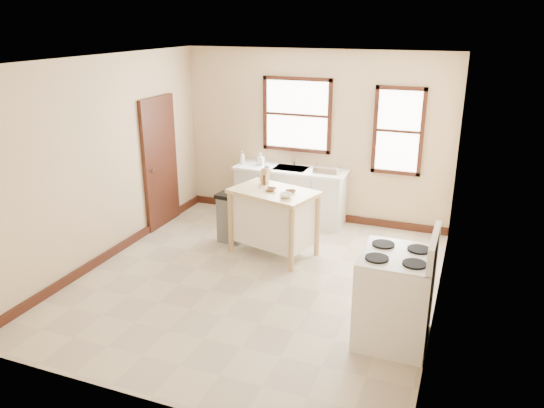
% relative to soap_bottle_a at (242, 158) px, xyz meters
% --- Properties ---
extents(floor, '(5.00, 5.00, 0.00)m').
position_rel_soap_bottle_a_xyz_m(floor, '(1.15, -2.14, -1.03)').
color(floor, '#B2A38D').
rests_on(floor, ground).
extents(ceiling, '(5.00, 5.00, 0.00)m').
position_rel_soap_bottle_a_xyz_m(ceiling, '(1.15, -2.14, 1.77)').
color(ceiling, white).
rests_on(ceiling, ground).
extents(wall_back, '(4.50, 0.04, 2.80)m').
position_rel_soap_bottle_a_xyz_m(wall_back, '(1.15, 0.36, 0.37)').
color(wall_back, '#CCB786').
rests_on(wall_back, ground).
extents(wall_left, '(0.04, 5.00, 2.80)m').
position_rel_soap_bottle_a_xyz_m(wall_left, '(-1.10, -2.14, 0.37)').
color(wall_left, '#CCB786').
rests_on(wall_left, ground).
extents(wall_right, '(0.04, 5.00, 2.80)m').
position_rel_soap_bottle_a_xyz_m(wall_right, '(3.40, -2.14, 0.37)').
color(wall_right, '#CCB786').
rests_on(wall_right, ground).
extents(window_main, '(1.17, 0.06, 1.22)m').
position_rel_soap_bottle_a_xyz_m(window_main, '(0.85, 0.34, 0.72)').
color(window_main, black).
rests_on(window_main, wall_back).
extents(window_side, '(0.77, 0.06, 1.37)m').
position_rel_soap_bottle_a_xyz_m(window_side, '(2.50, 0.34, 0.57)').
color(window_side, black).
rests_on(window_side, wall_back).
extents(door_left, '(0.06, 0.90, 2.10)m').
position_rel_soap_bottle_a_xyz_m(door_left, '(-1.06, -0.84, 0.02)').
color(door_left, black).
rests_on(door_left, ground).
extents(baseboard_back, '(4.50, 0.04, 0.12)m').
position_rel_soap_bottle_a_xyz_m(baseboard_back, '(1.15, 0.33, -0.97)').
color(baseboard_back, black).
rests_on(baseboard_back, ground).
extents(baseboard_left, '(0.04, 5.00, 0.12)m').
position_rel_soap_bottle_a_xyz_m(baseboard_left, '(-1.07, -2.14, -0.97)').
color(baseboard_left, black).
rests_on(baseboard_left, ground).
extents(sink_counter, '(1.86, 0.62, 0.92)m').
position_rel_soap_bottle_a_xyz_m(sink_counter, '(0.85, 0.06, -0.57)').
color(sink_counter, beige).
rests_on(sink_counter, ground).
extents(faucet, '(0.03, 0.03, 0.22)m').
position_rel_soap_bottle_a_xyz_m(faucet, '(0.85, 0.24, -0.00)').
color(faucet, silver).
rests_on(faucet, sink_counter).
extents(soap_bottle_a, '(0.12, 0.12, 0.23)m').
position_rel_soap_bottle_a_xyz_m(soap_bottle_a, '(0.00, 0.00, 0.00)').
color(soap_bottle_a, '#B2B2B2').
rests_on(soap_bottle_a, sink_counter).
extents(soap_bottle_b, '(0.10, 0.10, 0.21)m').
position_rel_soap_bottle_a_xyz_m(soap_bottle_b, '(0.32, 0.05, -0.01)').
color(soap_bottle_b, '#B2B2B2').
rests_on(soap_bottle_b, sink_counter).
extents(dish_rack, '(0.48, 0.39, 0.11)m').
position_rel_soap_bottle_a_xyz_m(dish_rack, '(1.48, 0.01, -0.06)').
color(dish_rack, silver).
rests_on(dish_rack, sink_counter).
extents(kitchen_island, '(1.33, 1.03, 0.96)m').
position_rel_soap_bottle_a_xyz_m(kitchen_island, '(1.06, -1.27, -0.55)').
color(kitchen_island, '#D9B97F').
rests_on(kitchen_island, ground).
extents(knife_block, '(0.12, 0.12, 0.20)m').
position_rel_soap_bottle_a_xyz_m(knife_block, '(0.80, -0.96, 0.03)').
color(knife_block, '#DEBA74').
rests_on(knife_block, kitchen_island).
extents(pepper_grinder, '(0.06, 0.06, 0.15)m').
position_rel_soap_bottle_a_xyz_m(pepper_grinder, '(0.84, -1.08, 0.00)').
color(pepper_grinder, '#3C2010').
rests_on(pepper_grinder, kitchen_island).
extents(bowl_a, '(0.17, 0.17, 0.04)m').
position_rel_soap_bottle_a_xyz_m(bowl_a, '(1.02, -1.30, -0.06)').
color(bowl_a, brown).
rests_on(bowl_a, kitchen_island).
extents(bowl_b, '(0.20, 0.20, 0.04)m').
position_rel_soap_bottle_a_xyz_m(bowl_b, '(1.31, -1.29, -0.06)').
color(bowl_b, brown).
rests_on(bowl_b, kitchen_island).
extents(bowl_c, '(0.24, 0.24, 0.06)m').
position_rel_soap_bottle_a_xyz_m(bowl_c, '(1.32, -1.50, -0.05)').
color(bowl_c, white).
rests_on(bowl_c, kitchen_island).
extents(trash_bin, '(0.42, 0.36, 0.77)m').
position_rel_soap_bottle_a_xyz_m(trash_bin, '(0.30, -1.09, -0.65)').
color(trash_bin, '#585856').
rests_on(trash_bin, ground).
extents(gas_stove, '(0.79, 0.81, 1.26)m').
position_rel_soap_bottle_a_xyz_m(gas_stove, '(3.02, -2.87, -0.40)').
color(gas_stove, white).
rests_on(gas_stove, ground).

